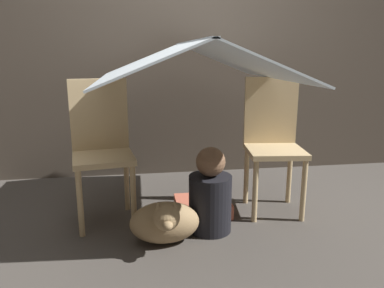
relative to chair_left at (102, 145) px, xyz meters
The scene contains 8 objects.
ground_plane 0.84m from the chair_left, 26.00° to the right, with size 8.80×8.80×0.00m, color #47423D.
wall_back 1.34m from the chair_left, 57.95° to the left, with size 7.00×0.05×2.50m.
chair_left is the anchor object (origin of this frame).
chair_right 1.18m from the chair_left, ahead, with size 0.42×0.42×0.94m.
sheet_canopy 0.81m from the chair_left, ahead, with size 1.17×1.44×0.24m.
person_front 0.79m from the chair_left, 23.59° to the right, with size 0.27×0.27×0.55m.
dog 0.68m from the chair_left, 48.40° to the right, with size 0.42×0.38×0.32m.
floor_cushion 0.82m from the chair_left, ahead, with size 0.38×0.30×0.10m.
Camera 1 is at (-0.36, -2.17, 1.11)m, focal length 35.00 mm.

